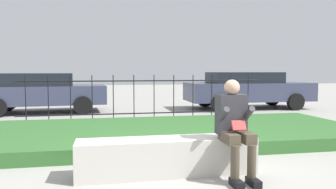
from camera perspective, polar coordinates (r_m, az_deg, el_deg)
ground_plane at (r=4.65m, az=2.85°, el=-13.56°), size 60.00×60.00×0.00m
stone_bench at (r=4.53m, az=-0.13°, el=-11.07°), size 2.43×0.48×0.50m
person_seated_reader at (r=4.41m, az=11.47°, el=-5.00°), size 0.42×0.73×1.30m
grass_berm at (r=6.89m, az=-1.97°, el=-6.74°), size 8.64×3.38×0.23m
iron_fence at (r=8.96m, az=-4.19°, el=-0.57°), size 6.64×0.03×1.31m
car_parked_left at (r=11.94m, az=-21.06°, el=0.48°), size 4.25×2.20×1.34m
car_parked_right at (r=12.72m, az=13.65°, el=0.94°), size 4.67×1.91×1.37m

